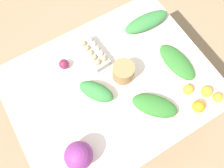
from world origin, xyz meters
The scene contains 14 objects.
ground_plane centered at (0.00, 0.00, 0.00)m, with size 8.00×8.00×0.00m, color #937A5B.
dining_table centered at (0.00, 0.00, 0.63)m, with size 1.41×1.10×0.70m.
cabbage_purple centered at (0.41, 0.31, 0.79)m, with size 0.17×0.17×0.17m, color #7A2D75.
egg_carton centered at (-0.01, -0.27, 0.75)m, with size 0.13×0.28×0.09m.
paper_bag centered at (-0.10, -0.02, 0.77)m, with size 0.15×0.15×0.13m, color #997047.
greens_bunch_beet_tops centered at (-0.16, 0.28, 0.74)m, with size 0.30×0.15×0.08m, color #2D6B28.
greens_bunch_dandelion centered at (-0.49, -0.30, 0.74)m, with size 0.38×0.13×0.08m, color #337538.
greens_bunch_scallion centered at (0.12, 0.00, 0.75)m, with size 0.25×0.12×0.10m, color #337538.
greens_bunch_chard centered at (-0.48, 0.10, 0.74)m, with size 0.33×0.15×0.07m, color #2D6B28.
beet_root centered at (0.22, -0.30, 0.74)m, with size 0.07×0.07×0.07m, color maroon.
orange_0 centered at (-0.40, 0.44, 0.75)m, with size 0.08×0.08×0.08m, color orange.
orange_1 centered at (-0.55, 0.45, 0.74)m, with size 0.07×0.07×0.07m, color orange.
orange_2 centered at (-0.52, 0.38, 0.74)m, with size 0.08×0.08×0.08m, color orange.
orange_3 centered at (-0.42, 0.31, 0.74)m, with size 0.07×0.07×0.07m, color orange.
Camera 1 is at (0.28, 0.46, 2.13)m, focal length 35.00 mm.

